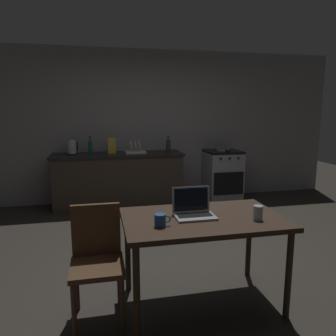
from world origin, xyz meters
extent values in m
plane|color=#2D2823|center=(0.00, 0.00, 0.00)|extent=(12.00, 12.00, 0.00)
cube|color=gray|center=(0.30, 2.51, 1.32)|extent=(6.40, 0.10, 2.64)
cube|color=#382D23|center=(-0.54, 2.16, 0.43)|extent=(2.10, 0.60, 0.86)
cube|color=black|center=(-0.54, 2.16, 0.88)|extent=(2.16, 0.64, 0.04)
cube|color=gray|center=(1.32, 2.16, 0.43)|extent=(0.60, 0.60, 0.86)
cube|color=black|center=(1.32, 2.16, 0.88)|extent=(0.60, 0.60, 0.04)
cube|color=black|center=(1.32, 1.85, 0.36)|extent=(0.54, 0.01, 0.39)
cylinder|color=black|center=(1.16, 1.84, 0.80)|extent=(0.04, 0.02, 0.04)
cylinder|color=black|center=(1.32, 1.84, 0.80)|extent=(0.04, 0.02, 0.04)
cylinder|color=black|center=(1.48, 1.84, 0.80)|extent=(0.04, 0.02, 0.04)
cube|color=#332319|center=(-0.05, -0.84, 0.74)|extent=(1.29, 0.79, 0.04)
cylinder|color=#332319|center=(-0.63, -1.18, 0.36)|extent=(0.05, 0.05, 0.72)
cylinder|color=#332319|center=(0.54, -1.18, 0.36)|extent=(0.05, 0.05, 0.72)
cylinder|color=#332319|center=(-0.63, -0.51, 0.36)|extent=(0.05, 0.05, 0.72)
cylinder|color=#332319|center=(0.54, -0.51, 0.36)|extent=(0.05, 0.05, 0.72)
cube|color=#4C331E|center=(-0.90, -0.90, 0.44)|extent=(0.40, 0.40, 0.04)
cube|color=#4C331E|center=(-0.90, -0.72, 0.67)|extent=(0.38, 0.04, 0.42)
cylinder|color=#4C331E|center=(-1.07, -1.07, 0.21)|extent=(0.04, 0.04, 0.42)
cylinder|color=#4C331E|center=(-0.73, -1.07, 0.21)|extent=(0.04, 0.04, 0.42)
cylinder|color=#4C331E|center=(-1.07, -0.73, 0.21)|extent=(0.04, 0.04, 0.42)
cylinder|color=#4C331E|center=(-0.73, -0.73, 0.21)|extent=(0.04, 0.04, 0.42)
cube|color=#99999E|center=(-0.12, -0.85, 0.77)|extent=(0.32, 0.22, 0.02)
cube|color=black|center=(-0.12, -0.84, 0.78)|extent=(0.28, 0.12, 0.00)
cube|color=#99999E|center=(-0.12, -0.73, 0.88)|extent=(0.32, 0.03, 0.21)
cube|color=black|center=(-0.12, -0.74, 0.88)|extent=(0.29, 0.02, 0.18)
cylinder|color=black|center=(-1.27, 2.16, 0.91)|extent=(0.15, 0.15, 0.02)
cylinder|color=#B2B5BA|center=(-1.27, 2.16, 1.02)|extent=(0.14, 0.14, 0.20)
cylinder|color=#B2B5BA|center=(-1.27, 2.16, 1.13)|extent=(0.09, 0.09, 0.02)
cube|color=black|center=(-1.19, 2.16, 1.03)|extent=(0.02, 0.02, 0.14)
cylinder|color=#2D2D33|center=(0.31, 2.11, 1.00)|extent=(0.08, 0.08, 0.20)
cone|color=#2D2D33|center=(0.31, 2.11, 1.13)|extent=(0.08, 0.08, 0.06)
cylinder|color=black|center=(0.31, 2.11, 1.17)|extent=(0.03, 0.03, 0.02)
cylinder|color=gray|center=(1.32, 2.14, 0.90)|extent=(0.25, 0.25, 0.01)
torus|color=gray|center=(1.32, 2.14, 0.93)|extent=(0.26, 0.26, 0.02)
cylinder|color=black|center=(1.32, 1.93, 0.92)|extent=(0.02, 0.18, 0.02)
cylinder|color=#264C8C|center=(-0.43, -0.98, 0.80)|extent=(0.09, 0.09, 0.09)
torus|color=#264C8C|center=(-0.37, -0.98, 0.81)|extent=(0.05, 0.01, 0.05)
cylinder|color=#99B7C6|center=(0.35, -1.00, 0.81)|extent=(0.07, 0.07, 0.11)
cube|color=gold|center=(-0.63, 2.18, 1.03)|extent=(0.13, 0.05, 0.26)
cube|color=silver|center=(-0.25, 2.16, 0.91)|extent=(0.34, 0.26, 0.03)
cylinder|color=beige|center=(-0.32, 2.16, 1.02)|extent=(0.04, 0.18, 0.18)
cylinder|color=beige|center=(-0.25, 2.16, 1.02)|extent=(0.04, 0.18, 0.18)
cylinder|color=beige|center=(-0.18, 2.16, 1.02)|extent=(0.04, 0.18, 0.18)
cylinder|color=#19592D|center=(-0.98, 2.24, 1.00)|extent=(0.07, 0.07, 0.21)
cone|color=#19592D|center=(-0.98, 2.24, 1.13)|extent=(0.07, 0.07, 0.06)
cylinder|color=black|center=(-0.98, 2.24, 1.17)|extent=(0.03, 0.03, 0.02)
camera|label=1|loc=(-0.85, -3.22, 1.61)|focal=34.44mm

